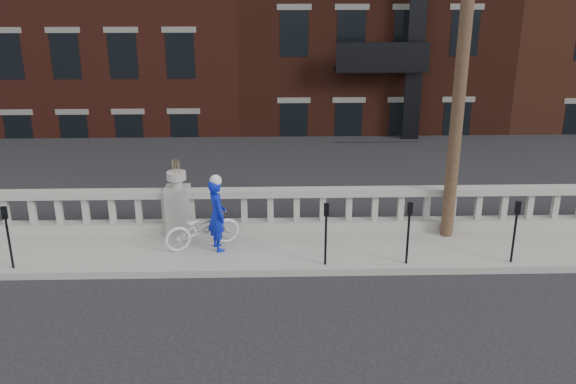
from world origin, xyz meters
name	(u,v)px	position (x,y,z in m)	size (l,w,h in m)	color
ground	(151,328)	(0.00, 0.00, 0.00)	(120.00, 120.00, 0.00)	black
sidewalk	(174,252)	(0.00, 3.00, 0.07)	(32.00, 2.20, 0.15)	gray
balustrade	(179,212)	(0.00, 3.95, 0.64)	(28.00, 0.34, 1.03)	gray
planter_pedestal	(178,204)	(0.00, 3.95, 0.83)	(0.55, 0.55, 1.76)	gray
lower_level	(238,33)	(0.56, 23.04, 2.63)	(80.00, 44.00, 20.80)	#605E59
utility_pole	(467,7)	(6.20, 3.60, 5.24)	(1.60, 0.28, 10.00)	#422D1E
parking_meter_b	(7,230)	(-3.19, 2.15, 1.00)	(0.10, 0.09, 1.36)	black
parking_meter_c	(326,227)	(3.27, 2.15, 1.00)	(0.10, 0.09, 1.36)	black
parking_meter_d	(409,226)	(4.97, 2.15, 1.00)	(0.10, 0.09, 1.36)	black
parking_meter_e	(516,225)	(7.19, 2.15, 1.00)	(0.10, 0.09, 1.36)	black
bicycle	(202,228)	(0.63, 3.10, 0.59)	(0.59, 1.69, 0.89)	silver
cyclist	(217,215)	(0.98, 2.98, 0.95)	(0.59, 0.38, 1.61)	#0B1CB3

